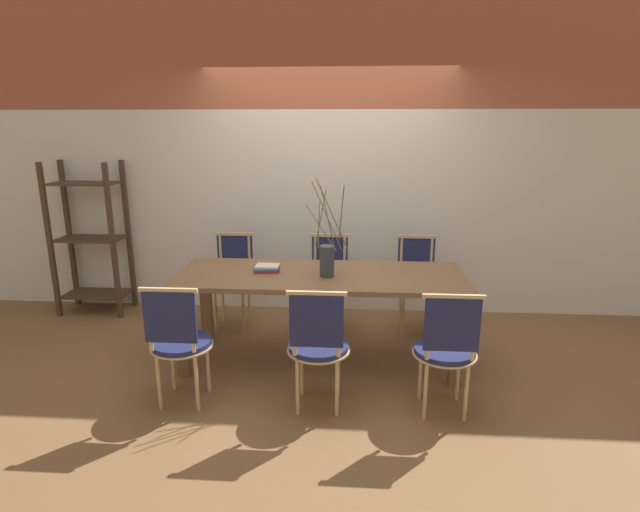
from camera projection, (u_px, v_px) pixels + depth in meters
The scene contains 12 objects.
ground_plane at pixel (320, 360), 4.26m from camera, with size 16.00×16.00×0.00m, color brown.
wall_rear at pixel (329, 160), 5.09m from camera, with size 12.00×0.06×3.20m.
dining_table at pixel (320, 286), 4.09m from camera, with size 2.34×0.87×0.77m.
chair_near_leftend at pixel (179, 339), 3.48m from camera, with size 0.44×0.44×0.92m.
chair_near_left at pixel (318, 343), 3.42m from camera, with size 0.44×0.44×0.92m.
chair_near_center at pixel (446, 347), 3.36m from camera, with size 0.44×0.44×0.92m.
chair_far_leftend at pixel (233, 276), 4.91m from camera, with size 0.44×0.44×0.92m.
chair_far_left at pixel (329, 278), 4.85m from camera, with size 0.44×0.44×0.92m.
chair_far_center at pixel (417, 280), 4.79m from camera, with size 0.44×0.44×0.92m.
vase_centerpiece at pixel (327, 259), 3.96m from camera, with size 0.32×0.30×0.80m.
book_stack at pixel (267, 268), 4.14m from camera, with size 0.23×0.21×0.05m.
shelving_rack at pixel (90, 239), 5.20m from camera, with size 0.70×0.40×1.60m.
Camera 1 is at (0.27, -3.89, 1.95)m, focal length 28.00 mm.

